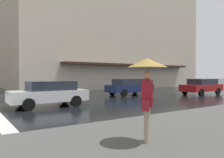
% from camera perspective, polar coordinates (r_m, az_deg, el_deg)
% --- Properties ---
extents(haussmann_block_corner, '(20.32, 26.75, 25.51)m').
position_cam_1_polar(haussmann_block_corner, '(37.71, -4.67, 17.54)').
color(haussmann_block_corner, beige).
rests_on(haussmann_block_corner, ground_plane).
extents(car_navy, '(1.85, 4.10, 1.41)m').
position_cam_1_polar(car_navy, '(19.15, 4.51, -1.95)').
color(car_navy, navy).
rests_on(car_navy, ground_plane).
extents(car_white, '(1.85, 4.10, 1.41)m').
position_cam_1_polar(car_white, '(12.63, -15.90, -3.50)').
color(car_white, silver).
rests_on(car_white, ground_plane).
extents(car_red, '(1.85, 4.10, 1.41)m').
position_cam_1_polar(car_red, '(21.50, 22.16, -1.70)').
color(car_red, maroon).
rests_on(car_red, ground_plane).
extents(pedestrian_with_floral_umbrella, '(0.97, 0.97, 1.99)m').
position_cam_1_polar(pedestrian_with_floral_umbrella, '(5.28, 9.10, 0.79)').
color(pedestrian_with_floral_umbrella, maroon).
rests_on(pedestrian_with_floral_umbrella, sidewalk_pavement).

